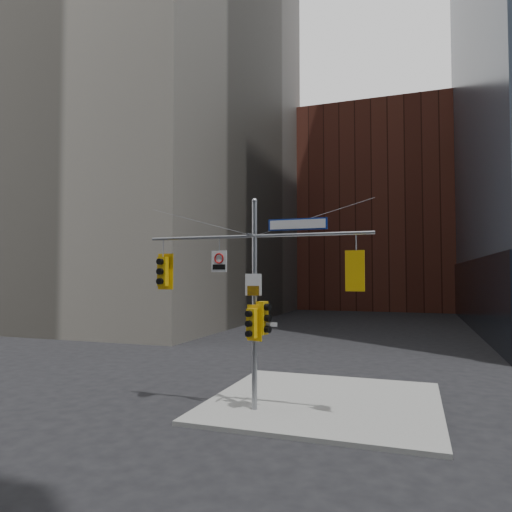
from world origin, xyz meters
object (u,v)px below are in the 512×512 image
Objects in this scene: signal_assembly at (254,282)px; traffic_light_pole_side at (264,318)px; traffic_light_west_arm at (163,271)px; regulatory_sign_arm at (219,261)px; traffic_light_pole_front at (252,323)px; traffic_light_east_arm at (356,271)px; street_sign_blade at (297,224)px.

signal_assembly is 7.19× the size of traffic_light_pole_side.
regulatory_sign_arm is at bearing 1.07° from traffic_light_west_arm.
traffic_light_west_arm is 1.09× the size of traffic_light_pole_front.
traffic_light_pole_side is (-3.09, -0.01, -1.58)m from traffic_light_east_arm.
regulatory_sign_arm is at bearing -176.69° from traffic_light_pole_front.
traffic_light_west_arm is at bearing 8.63° from traffic_light_east_arm.
regulatory_sign_arm is (-1.63, -0.02, 1.95)m from traffic_light_pole_side.
traffic_light_east_arm is 3.47m from traffic_light_pole_side.
street_sign_blade is at bearing 1.81° from traffic_light_west_arm.
signal_assembly is 4.00× the size of street_sign_blade.
traffic_light_west_arm is 2.28m from regulatory_sign_arm.
signal_assembly is at bearing 104.29° from traffic_light_pole_front.
traffic_light_pole_side is at bearing 8.83° from traffic_light_east_arm.
street_sign_blade is 3.05m from regulatory_sign_arm.
traffic_light_east_arm is (3.41, 0.00, 0.38)m from signal_assembly.
street_sign_blade is at bearing 24.19° from traffic_light_pole_front.
traffic_light_east_arm is 0.64× the size of street_sign_blade.
traffic_light_pole_side is 3.34m from street_sign_blade.
traffic_light_west_arm is at bearing -170.51° from traffic_light_pole_front.
regulatory_sign_arm is at bearing -179.95° from street_sign_blade.
regulatory_sign_arm is (-1.31, -0.02, 0.76)m from signal_assembly.
regulatory_sign_arm reaches higher than traffic_light_pole_front.
traffic_light_pole_front is (0.00, -0.27, -1.36)m from signal_assembly.
traffic_light_pole_side is at bearing 179.94° from street_sign_blade.
traffic_light_pole_front is (3.56, -0.28, -1.74)m from traffic_light_west_arm.
signal_assembly is at bearing 6.47° from regulatory_sign_arm.
street_sign_blade is (1.18, 0.01, 3.13)m from traffic_light_pole_side.
regulatory_sign_arm reaches higher than traffic_light_west_arm.
traffic_light_west_arm is 1.19× the size of traffic_light_pole_side.
traffic_light_west_arm is at bearing -175.27° from regulatory_sign_arm.
signal_assembly reaches higher than traffic_light_pole_side.
street_sign_blade reaches higher than traffic_light_east_arm.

